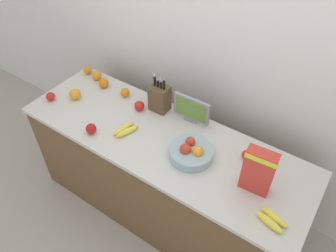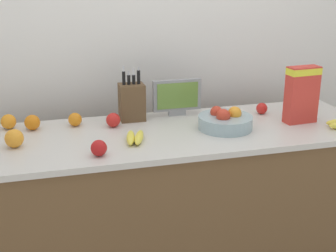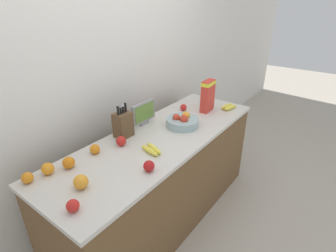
# 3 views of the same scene
# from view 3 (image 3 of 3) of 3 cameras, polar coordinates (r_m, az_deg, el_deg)

# --- Properties ---
(ground_plane) EXTENTS (14.00, 14.00, 0.00)m
(ground_plane) POSITION_cam_3_polar(r_m,az_deg,el_deg) (2.68, -1.24, -18.74)
(ground_plane) COLOR #B2A899
(wall_back) EXTENTS (9.00, 0.06, 2.60)m
(wall_back) POSITION_cam_3_polar(r_m,az_deg,el_deg) (2.37, -12.65, 11.10)
(wall_back) COLOR silver
(wall_back) RESTS_ON ground_plane
(counter) EXTENTS (2.11, 0.71, 0.87)m
(counter) POSITION_cam_3_polar(r_m,az_deg,el_deg) (2.39, -1.35, -11.32)
(counter) COLOR brown
(counter) RESTS_ON ground_plane
(knife_block) EXTENTS (0.14, 0.11, 0.31)m
(knife_block) POSITION_cam_3_polar(r_m,az_deg,el_deg) (2.14, -9.75, 0.35)
(knife_block) COLOR brown
(knife_block) RESTS_ON counter
(small_monitor) EXTENTS (0.28, 0.03, 0.21)m
(small_monitor) POSITION_cam_3_polar(r_m,az_deg,el_deg) (2.31, -5.31, 2.90)
(small_monitor) COLOR gray
(small_monitor) RESTS_ON counter
(cereal_box) EXTENTS (0.18, 0.09, 0.31)m
(cereal_box) POSITION_cam_3_polar(r_m,az_deg,el_deg) (2.61, 8.66, 6.76)
(cereal_box) COLOR red
(cereal_box) RESTS_ON counter
(fruit_bowl) EXTENTS (0.29, 0.29, 0.12)m
(fruit_bowl) POSITION_cam_3_polar(r_m,az_deg,el_deg) (2.31, 3.16, 1.00)
(fruit_bowl) COLOR #99B2B7
(fruit_bowl) RESTS_ON counter
(banana_bunch_left) EXTENTS (0.19, 0.13, 0.04)m
(banana_bunch_left) POSITION_cam_3_polar(r_m,az_deg,el_deg) (2.75, 13.04, 4.07)
(banana_bunch_left) COLOR yellow
(banana_bunch_left) RESTS_ON counter
(banana_bunch_right) EXTENTS (0.13, 0.20, 0.04)m
(banana_bunch_right) POSITION_cam_3_polar(r_m,az_deg,el_deg) (1.93, -3.58, -5.10)
(banana_bunch_right) COLOR yellow
(banana_bunch_right) RESTS_ON counter
(apple_by_knife_block) EXTENTS (0.07, 0.07, 0.07)m
(apple_by_knife_block) POSITION_cam_3_polar(r_m,az_deg,el_deg) (2.64, 3.39, 4.08)
(apple_by_knife_block) COLOR red
(apple_by_knife_block) RESTS_ON counter
(apple_rightmost) EXTENTS (0.08, 0.08, 0.08)m
(apple_rightmost) POSITION_cam_3_polar(r_m,az_deg,el_deg) (2.03, -10.17, -3.23)
(apple_rightmost) COLOR red
(apple_rightmost) RESTS_ON counter
(apple_leftmost) EXTENTS (0.07, 0.07, 0.07)m
(apple_leftmost) POSITION_cam_3_polar(r_m,az_deg,el_deg) (1.73, -4.18, -8.67)
(apple_leftmost) COLOR red
(apple_leftmost) RESTS_ON counter
(apple_middle) EXTENTS (0.07, 0.07, 0.07)m
(apple_middle) POSITION_cam_3_polar(r_m,az_deg,el_deg) (1.53, -20.02, -16.00)
(apple_middle) COLOR red
(apple_middle) RESTS_ON counter
(orange_near_bowl) EXTENTS (0.07, 0.07, 0.07)m
(orange_near_bowl) POSITION_cam_3_polar(r_m,az_deg,el_deg) (1.84, -28.30, -9.92)
(orange_near_bowl) COLOR orange
(orange_near_bowl) RESTS_ON counter
(orange_front_left) EXTENTS (0.08, 0.08, 0.08)m
(orange_front_left) POSITION_cam_3_polar(r_m,az_deg,el_deg) (1.87, -20.82, -7.46)
(orange_front_left) COLOR orange
(orange_front_left) RESTS_ON counter
(orange_back_center) EXTENTS (0.09, 0.09, 0.09)m
(orange_back_center) POSITION_cam_3_polar(r_m,az_deg,el_deg) (1.66, -18.46, -11.47)
(orange_back_center) COLOR orange
(orange_back_center) RESTS_ON counter
(orange_mid_left) EXTENTS (0.08, 0.08, 0.08)m
(orange_mid_left) POSITION_cam_3_polar(r_m,az_deg,el_deg) (1.86, -24.72, -8.46)
(orange_mid_left) COLOR orange
(orange_mid_left) RESTS_ON counter
(orange_front_right) EXTENTS (0.07, 0.07, 0.07)m
(orange_front_right) POSITION_cam_3_polar(r_m,az_deg,el_deg) (1.97, -15.63, -4.86)
(orange_front_right) COLOR orange
(orange_front_right) RESTS_ON counter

